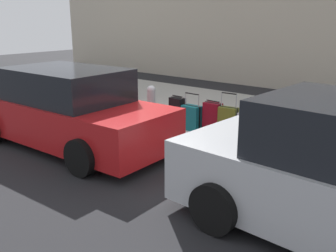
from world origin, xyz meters
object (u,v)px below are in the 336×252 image
at_px(suitcase_navy_2, 272,135).
at_px(suitcase_black_7, 177,112).
at_px(bollard_post, 125,98).
at_px(suitcase_olive_4, 228,123).
at_px(suitcase_black_0, 328,147).
at_px(suitcase_red_1, 300,137).
at_px(suitcase_maroon_5, 212,118).
at_px(parked_car_red_1, 68,110).
at_px(suitcase_teal_6, 192,118).
at_px(fire_hydrant, 151,102).
at_px(suitcase_silver_3, 249,129).

bearing_deg(suitcase_navy_2, suitcase_black_7, -3.40).
bearing_deg(bollard_post, suitcase_navy_2, -178.95).
bearing_deg(suitcase_black_7, suitcase_olive_4, 175.34).
distance_m(suitcase_black_0, suitcase_red_1, 0.51).
bearing_deg(suitcase_maroon_5, bollard_post, 5.38).
height_order(suitcase_navy_2, suitcase_maroon_5, suitcase_maroon_5).
xyz_separation_m(suitcase_black_0, parked_car_red_1, (4.43, 2.07, 0.35)).
relative_size(suitcase_black_0, suitcase_maroon_5, 1.00).
bearing_deg(suitcase_black_7, suitcase_red_1, 178.58).
bearing_deg(suitcase_teal_6, parked_car_red_1, 53.98).
height_order(fire_hydrant, bollard_post, bollard_post).
bearing_deg(suitcase_olive_4, suitcase_red_1, -178.33).
relative_size(suitcase_navy_2, suitcase_maroon_5, 0.88).
relative_size(suitcase_red_1, suitcase_maroon_5, 0.99).
xyz_separation_m(suitcase_black_0, suitcase_maroon_5, (2.43, -0.12, 0.08)).
xyz_separation_m(suitcase_navy_2, bollard_post, (3.82, 0.07, 0.18)).
relative_size(suitcase_olive_4, parked_car_red_1, 0.21).
bearing_deg(suitcase_black_0, suitcase_teal_6, -0.56).
relative_size(bollard_post, parked_car_red_1, 0.20).
height_order(suitcase_olive_4, bollard_post, suitcase_olive_4).
distance_m(suitcase_olive_4, suitcase_teal_6, 0.94).
bearing_deg(suitcase_maroon_5, parked_car_red_1, 47.48).
bearing_deg(suitcase_red_1, bollard_post, 1.85).
bearing_deg(parked_car_red_1, suitcase_teal_6, -126.02).
bearing_deg(suitcase_teal_6, suitcase_black_7, -8.88).
relative_size(suitcase_black_0, suitcase_navy_2, 1.13).
height_order(suitcase_black_0, suitcase_teal_6, suitcase_teal_6).
relative_size(suitcase_navy_2, parked_car_red_1, 0.14).
bearing_deg(suitcase_red_1, parked_car_red_1, 28.13).
bearing_deg(suitcase_black_0, suitcase_silver_3, 0.32).
xyz_separation_m(suitcase_olive_4, suitcase_teal_6, (0.94, -0.04, -0.06)).
distance_m(suitcase_black_0, parked_car_red_1, 4.91).
bearing_deg(suitcase_maroon_5, fire_hydrant, 2.60).
height_order(suitcase_silver_3, suitcase_teal_6, suitcase_teal_6).
height_order(suitcase_black_0, suitcase_silver_3, suitcase_black_0).
xyz_separation_m(suitcase_teal_6, parked_car_red_1, (1.53, 2.10, 0.32)).
relative_size(suitcase_black_0, parked_car_red_1, 0.16).
bearing_deg(suitcase_black_7, suitcase_silver_3, 176.68).
bearing_deg(suitcase_olive_4, suitcase_black_7, -4.66).
bearing_deg(suitcase_olive_4, bollard_post, 1.94).
distance_m(suitcase_olive_4, bollard_post, 2.86).
relative_size(fire_hydrant, bollard_post, 0.91).
relative_size(suitcase_black_7, fire_hydrant, 0.83).
bearing_deg(suitcase_black_7, bollard_post, 8.22).
height_order(suitcase_black_0, suitcase_navy_2, suitcase_black_0).
relative_size(suitcase_black_7, parked_car_red_1, 0.15).
bearing_deg(suitcase_black_0, fire_hydrant, -0.56).
xyz_separation_m(suitcase_red_1, suitcase_maroon_5, (1.93, -0.09, 0.00)).
bearing_deg(suitcase_silver_3, bollard_post, 1.75).
height_order(suitcase_silver_3, fire_hydrant, fire_hydrant).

